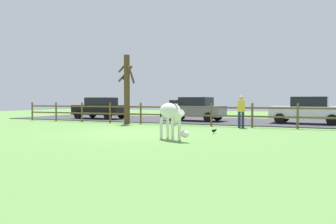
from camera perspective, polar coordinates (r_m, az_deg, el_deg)
ground_plane at (r=14.11m, az=-6.54°, el=-3.66°), size 60.00×60.00×0.00m
parking_asphalt at (r=22.60m, az=5.53°, el=-1.45°), size 28.00×7.40×0.05m
paddock_fence at (r=18.56m, az=1.12°, el=-0.04°), size 21.97×0.11×1.26m
bare_tree at (r=19.60m, az=-7.23°, el=4.26°), size 0.93×0.90×4.10m
zebra at (r=11.54m, az=0.58°, el=-0.31°), size 1.65×1.31×1.41m
crow_on_grass at (r=13.85m, az=8.07°, el=-3.25°), size 0.21×0.10×0.20m
parked_car_grey at (r=21.60m, az=4.66°, el=0.57°), size 4.12×2.14×1.56m
parked_car_black at (r=24.59m, az=-11.81°, el=0.71°), size 4.05×1.98×1.56m
parked_car_white at (r=20.46m, az=23.23°, el=0.32°), size 4.12×2.12×1.56m
visitor_near_fence at (r=16.95m, az=12.70°, el=0.33°), size 0.40×0.30×1.64m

